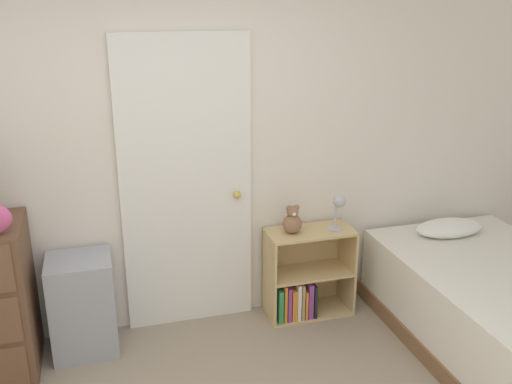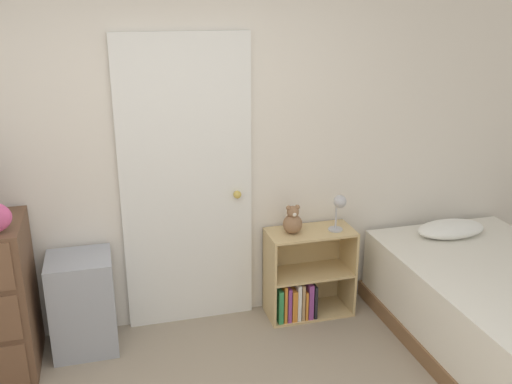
{
  "view_description": "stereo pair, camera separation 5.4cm",
  "coord_description": "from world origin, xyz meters",
  "px_view_note": "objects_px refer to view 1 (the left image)",
  "views": [
    {
      "loc": [
        -0.35,
        -1.79,
        2.26
      ],
      "look_at": [
        0.65,
        1.66,
        1.02
      ],
      "focal_mm": 40.0,
      "sensor_mm": 36.0,
      "label": 1
    },
    {
      "loc": [
        -0.3,
        -1.81,
        2.26
      ],
      "look_at": [
        0.65,
        1.66,
        1.02
      ],
      "focal_mm": 40.0,
      "sensor_mm": 36.0,
      "label": 2
    }
  ],
  "objects_px": {
    "storage_bin": "(83,305)",
    "teddy_bear": "(292,221)",
    "bookshelf": "(302,282)",
    "bed": "(506,313)",
    "desk_lamp": "(339,205)"
  },
  "relations": [
    {
      "from": "teddy_bear",
      "to": "bed",
      "type": "distance_m",
      "value": 1.54
    },
    {
      "from": "teddy_bear",
      "to": "desk_lamp",
      "type": "relative_size",
      "value": 0.79
    },
    {
      "from": "desk_lamp",
      "to": "bed",
      "type": "height_order",
      "value": "desk_lamp"
    },
    {
      "from": "storage_bin",
      "to": "bookshelf",
      "type": "bearing_deg",
      "value": 1.33
    },
    {
      "from": "teddy_bear",
      "to": "desk_lamp",
      "type": "distance_m",
      "value": 0.35
    },
    {
      "from": "storage_bin",
      "to": "teddy_bear",
      "type": "bearing_deg",
      "value": 1.32
    },
    {
      "from": "storage_bin",
      "to": "teddy_bear",
      "type": "relative_size",
      "value": 3.15
    },
    {
      "from": "teddy_bear",
      "to": "bed",
      "type": "relative_size",
      "value": 0.11
    },
    {
      "from": "storage_bin",
      "to": "desk_lamp",
      "type": "xyz_separation_m",
      "value": [
        1.8,
        -0.01,
        0.52
      ]
    },
    {
      "from": "desk_lamp",
      "to": "bed",
      "type": "bearing_deg",
      "value": -41.85
    },
    {
      "from": "bookshelf",
      "to": "teddy_bear",
      "type": "height_order",
      "value": "teddy_bear"
    },
    {
      "from": "bed",
      "to": "desk_lamp",
      "type": "bearing_deg",
      "value": 138.15
    },
    {
      "from": "bookshelf",
      "to": "bed",
      "type": "height_order",
      "value": "bed"
    },
    {
      "from": "bed",
      "to": "bookshelf",
      "type": "bearing_deg",
      "value": 143.5
    },
    {
      "from": "storage_bin",
      "to": "teddy_bear",
      "type": "height_order",
      "value": "teddy_bear"
    }
  ]
}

